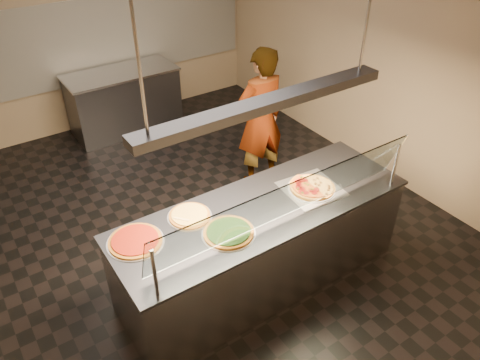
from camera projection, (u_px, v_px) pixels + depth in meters
ground at (202, 218)px, 5.56m from camera, size 5.00×6.00×0.02m
wall_back at (92, 26)px, 6.74m from camera, size 5.00×0.02×3.00m
wall_front at (457, 293)px, 2.65m from camera, size 5.00×0.02×3.00m
wall_right at (370, 53)px, 5.84m from camera, size 0.02×6.00×3.00m
tile_band at (95, 41)px, 6.83m from camera, size 4.90×0.02×1.20m
serving_counter at (262, 245)px, 4.48m from camera, size 2.81×0.94×0.93m
sneeze_guard at (289, 200)px, 3.81m from camera, size 2.57×0.18×0.54m
perforated_tray at (312, 189)px, 4.43m from camera, size 0.56×0.56×0.01m
half_pizza_pepperoni at (303, 190)px, 4.37m from camera, size 0.25×0.44×0.05m
half_pizza_sausage at (320, 183)px, 4.46m from camera, size 0.25×0.44×0.04m
pizza_spinach at (228, 232)px, 3.91m from camera, size 0.46×0.46×0.03m
pizza_cheese at (190, 215)px, 4.09m from camera, size 0.39×0.39×0.03m
pizza_tomato at (135, 241)px, 3.82m from camera, size 0.47×0.47×0.03m
pizza_spatula at (188, 218)px, 4.04m from camera, size 0.28×0.17×0.02m
prep_table at (124, 101)px, 7.09m from camera, size 1.62×0.74×0.93m
worker at (260, 119)px, 5.67m from camera, size 0.66×0.44×1.79m
heat_lamp_housing at (267, 104)px, 3.63m from camera, size 2.30×0.18×0.08m
lamp_rod_left at (139, 62)px, 2.86m from camera, size 0.02×0.02×1.01m
lamp_rod_right at (368, 12)px, 3.77m from camera, size 0.02×0.02×1.01m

